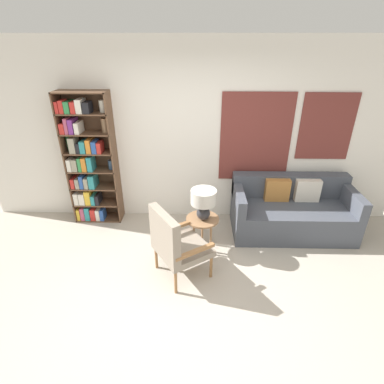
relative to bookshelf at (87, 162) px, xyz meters
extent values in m
plane|color=#B2A899|center=(1.54, -1.84, -0.99)|extent=(14.00, 14.00, 0.00)
cube|color=white|center=(1.54, 0.19, 0.36)|extent=(6.40, 0.06, 2.70)
cube|color=brown|center=(2.50, 0.15, 0.34)|extent=(1.04, 0.02, 1.31)
cube|color=brown|center=(3.50, 0.15, 0.51)|extent=(0.77, 0.02, 0.97)
cube|color=brown|center=(-0.29, 0.01, 0.02)|extent=(0.02, 0.30, 2.01)
cube|color=brown|center=(0.42, 0.01, 0.02)|extent=(0.02, 0.30, 2.01)
cube|color=brown|center=(0.06, 0.01, 1.01)|extent=(0.73, 0.30, 0.02)
cube|color=brown|center=(0.06, 0.01, -0.98)|extent=(0.73, 0.30, 0.02)
cube|color=brown|center=(0.06, 0.15, 0.02)|extent=(0.73, 0.01, 2.01)
cube|color=brown|center=(0.06, 0.01, -0.69)|extent=(0.73, 0.30, 0.02)
cube|color=gold|center=(-0.25, -0.04, -0.87)|extent=(0.05, 0.18, 0.19)
cube|color=#B24C6B|center=(-0.18, -0.03, -0.86)|extent=(0.06, 0.21, 0.21)
cube|color=teal|center=(-0.10, -0.02, -0.86)|extent=(0.08, 0.22, 0.22)
cube|color=red|center=(-0.02, -0.05, -0.87)|extent=(0.08, 0.17, 0.20)
cube|color=silver|center=(0.06, -0.05, -0.88)|extent=(0.06, 0.17, 0.18)
cube|color=#2D56A8|center=(0.13, -0.05, -0.87)|extent=(0.06, 0.17, 0.19)
cube|color=brown|center=(0.06, 0.01, -0.41)|extent=(0.73, 0.30, 0.02)
cube|color=silver|center=(-0.24, -0.05, -0.59)|extent=(0.07, 0.17, 0.19)
cube|color=silver|center=(-0.15, -0.02, -0.59)|extent=(0.09, 0.22, 0.19)
cube|color=gold|center=(-0.05, -0.02, -0.57)|extent=(0.08, 0.22, 0.23)
cube|color=teal|center=(0.02, -0.02, -0.61)|extent=(0.06, 0.22, 0.15)
cube|color=black|center=(0.09, -0.02, -0.60)|extent=(0.05, 0.23, 0.16)
cube|color=brown|center=(0.06, 0.01, -0.12)|extent=(0.73, 0.30, 0.02)
cube|color=red|center=(-0.24, -0.02, -0.32)|extent=(0.06, 0.23, 0.16)
cube|color=gray|center=(-0.17, -0.04, -0.32)|extent=(0.06, 0.18, 0.16)
cube|color=#2D56A8|center=(-0.11, -0.04, -0.30)|extent=(0.06, 0.19, 0.20)
cube|color=gray|center=(-0.04, -0.03, -0.32)|extent=(0.06, 0.20, 0.17)
cube|color=teal|center=(0.05, -0.01, -0.30)|extent=(0.09, 0.24, 0.21)
cube|color=brown|center=(0.06, 0.01, 0.16)|extent=(0.73, 0.30, 0.02)
cube|color=silver|center=(-0.24, -0.02, -0.02)|extent=(0.06, 0.23, 0.18)
cube|color=gray|center=(-0.16, -0.01, -0.02)|extent=(0.08, 0.25, 0.19)
cube|color=#338C4C|center=(-0.08, -0.01, -0.01)|extent=(0.05, 0.24, 0.21)
cube|color=orange|center=(-0.02, -0.01, -0.01)|extent=(0.07, 0.25, 0.21)
cube|color=teal|center=(0.07, -0.03, 0.00)|extent=(0.07, 0.21, 0.22)
cylinder|color=#334C6B|center=(0.35, 0.01, -0.04)|extent=(0.08, 0.08, 0.15)
cube|color=brown|center=(0.06, 0.01, 0.44)|extent=(0.73, 0.30, 0.02)
cylinder|color=#194723|center=(-0.23, 0.01, 0.28)|extent=(0.06, 0.06, 0.22)
cube|color=gray|center=(-0.14, -0.02, 0.28)|extent=(0.09, 0.22, 0.23)
cube|color=black|center=(-0.06, -0.03, 0.24)|extent=(0.05, 0.21, 0.15)
cube|color=teal|center=(0.00, -0.03, 0.26)|extent=(0.08, 0.21, 0.17)
cube|color=orange|center=(0.09, -0.01, 0.27)|extent=(0.07, 0.25, 0.20)
cube|color=#2D56A8|center=(0.17, -0.03, 0.26)|extent=(0.07, 0.20, 0.18)
cube|color=red|center=(0.24, -0.04, 0.25)|extent=(0.06, 0.19, 0.16)
cube|color=brown|center=(0.06, 0.01, 0.73)|extent=(0.73, 0.30, 0.02)
cube|color=red|center=(-0.24, -0.04, 0.53)|extent=(0.07, 0.19, 0.15)
cube|color=#B24C6B|center=(-0.17, -0.04, 0.56)|extent=(0.05, 0.19, 0.22)
cube|color=#7A338C|center=(-0.11, -0.01, 0.56)|extent=(0.06, 0.25, 0.20)
cube|color=silver|center=(-0.03, -0.02, 0.53)|extent=(0.06, 0.23, 0.16)
cylinder|color=#8C6B4C|center=(0.34, 0.01, 0.56)|extent=(0.10, 0.10, 0.20)
cube|color=red|center=(-0.25, -0.02, 0.82)|extent=(0.05, 0.23, 0.16)
cube|color=red|center=(-0.19, -0.04, 0.83)|extent=(0.06, 0.18, 0.18)
cube|color=#338C4C|center=(-0.11, -0.01, 0.82)|extent=(0.07, 0.24, 0.16)
cube|color=red|center=(-0.03, -0.05, 0.82)|extent=(0.07, 0.17, 0.16)
cube|color=silver|center=(0.05, -0.01, 0.83)|extent=(0.08, 0.24, 0.19)
cube|color=black|center=(0.15, -0.04, 0.81)|extent=(0.09, 0.19, 0.15)
cylinder|color=beige|center=(0.34, 0.01, 0.82)|extent=(0.09, 0.09, 0.16)
cylinder|color=olive|center=(1.83, -1.32, -0.82)|extent=(0.04, 0.04, 0.33)
cylinder|color=olive|center=(1.55, -0.90, -0.82)|extent=(0.04, 0.04, 0.33)
cylinder|color=olive|center=(1.42, -1.59, -0.82)|extent=(0.04, 0.04, 0.33)
cylinder|color=olive|center=(1.14, -1.17, -0.82)|extent=(0.04, 0.04, 0.33)
cube|color=gray|center=(1.49, -1.25, -0.62)|extent=(0.80, 0.80, 0.08)
cube|color=gray|center=(1.29, -1.38, -0.31)|extent=(0.40, 0.54, 0.53)
cube|color=olive|center=(1.64, -1.48, -0.48)|extent=(0.46, 0.32, 0.04)
cube|color=olive|center=(1.34, -1.02, -0.48)|extent=(0.46, 0.32, 0.04)
cube|color=#474C56|center=(3.07, -0.31, -0.76)|extent=(1.75, 0.84, 0.45)
cube|color=#474C56|center=(3.07, 0.01, -0.35)|extent=(1.75, 0.20, 0.37)
cube|color=#474C56|center=(2.26, -0.31, -0.41)|extent=(0.12, 0.84, 0.26)
cube|color=#474C56|center=(3.88, -0.31, -0.41)|extent=(0.12, 0.84, 0.26)
cube|color=#B27538|center=(2.85, -0.14, -0.37)|extent=(0.36, 0.12, 0.34)
cube|color=beige|center=(3.30, -0.14, -0.37)|extent=(0.36, 0.12, 0.34)
cylinder|color=#99704C|center=(1.73, -0.77, -0.50)|extent=(0.44, 0.44, 0.03)
cylinder|color=#99704C|center=(1.73, -0.64, -0.75)|extent=(0.03, 0.03, 0.48)
cylinder|color=#99704C|center=(1.61, -0.84, -0.75)|extent=(0.03, 0.03, 0.48)
cylinder|color=#99704C|center=(1.84, -0.84, -0.75)|extent=(0.03, 0.03, 0.48)
ellipsoid|color=#2D2D33|center=(1.74, -0.78, -0.40)|extent=(0.18, 0.18, 0.18)
cylinder|color=tan|center=(1.74, -0.78, -0.28)|extent=(0.02, 0.02, 0.06)
cylinder|color=beige|center=(1.74, -0.78, -0.15)|extent=(0.33, 0.33, 0.19)
camera|label=1|loc=(1.66, -4.15, 1.66)|focal=28.00mm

